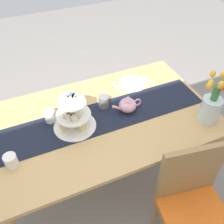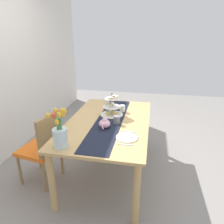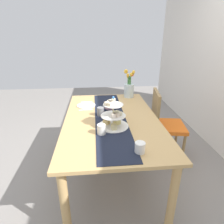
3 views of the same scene
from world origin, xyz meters
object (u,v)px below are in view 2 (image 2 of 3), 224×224
(tulip_vase, at_px, (60,134))
(mug_grey, at_px, (116,120))
(dining_table, at_px, (109,128))
(fork_left, at_px, (125,144))
(mug_white_text, at_px, (122,109))
(cream_jug, at_px, (107,101))
(knife_left, at_px, (129,131))
(teapot, at_px, (105,123))
(dinner_plate_left, at_px, (127,137))
(tiered_cake_stand, at_px, (112,107))
(chair_left, at_px, (44,145))

(tulip_vase, relative_size, mug_grey, 4.15)
(dining_table, relative_size, mug_grey, 17.46)
(fork_left, bearing_deg, mug_white_text, 10.25)
(dining_table, xyz_separation_m, mug_grey, (-0.06, -0.11, 0.15))
(tulip_vase, bearing_deg, dining_table, -24.26)
(fork_left, height_order, mug_white_text, mug_white_text)
(cream_jug, bearing_deg, mug_grey, -159.38)
(mug_grey, relative_size, mug_white_text, 1.00)
(knife_left, bearing_deg, fork_left, 180.00)
(teapot, xyz_separation_m, cream_jug, (0.86, 0.16, -0.02))
(dinner_plate_left, xyz_separation_m, mug_grey, (0.33, 0.17, 0.05))
(dining_table, distance_m, mug_grey, 0.20)
(dinner_plate_left, bearing_deg, mug_white_text, 12.20)
(mug_white_text, bearing_deg, fork_left, -169.75)
(tiered_cake_stand, height_order, knife_left, tiered_cake_stand)
(cream_jug, xyz_separation_m, fork_left, (-1.19, -0.44, -0.04))
(chair_left, height_order, tulip_vase, tulip_vase)
(fork_left, bearing_deg, tulip_vase, 104.82)
(chair_left, distance_m, fork_left, 1.05)
(dining_table, height_order, teapot, teapot)
(dinner_plate_left, height_order, knife_left, dinner_plate_left)
(tiered_cake_stand, relative_size, teapot, 1.28)
(cream_jug, height_order, mug_grey, mug_grey)
(dining_table, distance_m, cream_jug, 0.69)
(teapot, height_order, fork_left, teapot)
(chair_left, relative_size, cream_jug, 10.71)
(tulip_vase, relative_size, fork_left, 2.63)
(dining_table, xyz_separation_m, mug_white_text, (0.34, -0.12, 0.14))
(fork_left, height_order, mug_grey, mug_grey)
(chair_left, distance_m, tiered_cake_stand, 0.97)
(dining_table, xyz_separation_m, knife_left, (-0.25, -0.28, 0.10))
(mug_white_text, bearing_deg, dining_table, 160.71)
(tiered_cake_stand, relative_size, mug_white_text, 3.20)
(tiered_cake_stand, xyz_separation_m, dinner_plate_left, (-0.60, -0.28, -0.10))
(knife_left, relative_size, mug_grey, 1.79)
(chair_left, relative_size, mug_grey, 9.58)
(dining_table, relative_size, tiered_cake_stand, 5.46)
(dining_table, bearing_deg, teapot, 180.00)
(tiered_cake_stand, bearing_deg, mug_white_text, -39.70)
(teapot, relative_size, knife_left, 1.40)
(dinner_plate_left, bearing_deg, cream_jug, 22.70)
(dinner_plate_left, relative_size, fork_left, 1.53)
(knife_left, bearing_deg, chair_left, 94.96)
(tulip_vase, bearing_deg, dinner_plate_left, -63.06)
(cream_jug, xyz_separation_m, mug_white_text, (-0.31, -0.28, 0.01))
(cream_jug, relative_size, mug_white_text, 0.89)
(tiered_cake_stand, distance_m, mug_grey, 0.29)
(teapot, xyz_separation_m, mug_grey, (0.15, -0.11, -0.01))
(teapot, bearing_deg, fork_left, -139.60)
(tulip_vase, height_order, mug_grey, tulip_vase)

